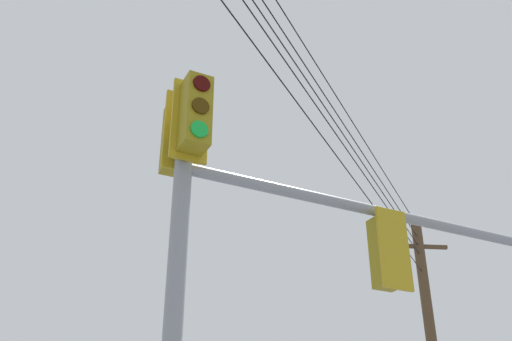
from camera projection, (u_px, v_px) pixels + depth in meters
signal_mast_assembly at (251, 237)px, 6.68m from camera, size 4.40×3.62×6.04m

